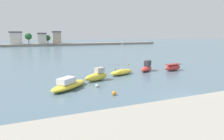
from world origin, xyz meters
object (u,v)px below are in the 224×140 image
Objects in this scene: mooring_buoy_1 at (97,86)px; moored_boat_0 at (69,85)px; mooring_buoy_3 at (128,64)px; moored_boat_1 at (97,76)px; moored_boat_4 at (173,67)px; moored_boat_3 at (147,67)px; moored_boat_2 at (122,72)px; mooring_buoy_0 at (115,69)px; mooring_buoy_2 at (114,93)px.

moored_boat_0 is at bearing 169.65° from mooring_buoy_1.
mooring_buoy_3 is (12.99, 11.66, -0.33)m from moored_boat_0.
moored_boat_1 is at bearing 73.43° from mooring_buoy_1.
moored_boat_0 reaches higher than moored_boat_4.
moored_boat_1 is at bearing -134.27° from mooring_buoy_3.
moored_boat_3 reaches higher than mooring_buoy_1.
mooring_buoy_1 is (-5.25, -4.88, -0.22)m from moored_boat_2.
moored_boat_1 reaches higher than moored_boat_0.
mooring_buoy_3 is at bearing 110.96° from moored_boat_4.
moored_boat_2 is at bearing -122.79° from mooring_buoy_3.
moored_boat_1 reaches higher than mooring_buoy_0.
mooring_buoy_2 is at bearing -139.93° from moored_boat_2.
moored_boat_2 is 4.96m from moored_boat_3.
mooring_buoy_0 is (8.87, 8.33, -0.34)m from moored_boat_0.
moored_boat_2 is (4.40, 2.03, -0.20)m from moored_boat_1.
mooring_buoy_2 is at bearing -112.69° from mooring_buoy_0.
moored_boat_3 reaches higher than moored_boat_4.
moored_boat_2 is 9.10m from moored_boat_4.
mooring_buoy_1 is 1.31× the size of mooring_buoy_3.
moored_boat_4 is 9.49m from mooring_buoy_0.
mooring_buoy_0 is 5.29m from mooring_buoy_3.
moored_boat_4 reaches higher than mooring_buoy_3.
moored_boat_4 reaches higher than mooring_buoy_2.
moored_boat_2 is 13.41× the size of mooring_buoy_1.
moored_boat_3 is at bearing -10.07° from moored_boat_2.
moored_boat_0 is at bearing -173.50° from moored_boat_2.
mooring_buoy_2 is at bearing -158.86° from moored_boat_4.
moored_boat_2 reaches higher than moored_boat_4.
mooring_buoy_0 is (5.00, 6.03, -0.48)m from moored_boat_1.
moored_boat_2 is 9.28m from mooring_buoy_2.
mooring_buoy_2 is at bearing -76.57° from mooring_buoy_1.
moored_boat_4 is at bearing -22.47° from moored_boat_2.
moored_boat_4 reaches higher than mooring_buoy_1.
mooring_buoy_1 is 3.34m from mooring_buoy_2.
moored_boat_0 reaches higher than mooring_buoy_3.
moored_boat_1 is 13.61m from moored_boat_4.
mooring_buoy_0 is at bearing 144.45° from moored_boat_4.
moored_boat_3 reaches higher than moored_boat_0.
mooring_buoy_0 is at bearing 67.31° from mooring_buoy_2.
mooring_buoy_1 reaches higher than mooring_buoy_0.
moored_boat_1 is 13.07m from mooring_buoy_3.
moored_boat_0 is 1.49× the size of moored_boat_3.
moored_boat_0 is at bearing 166.30° from moored_boat_3.
mooring_buoy_1 is at bearing -158.20° from moored_boat_2.
mooring_buoy_2 is 17.99m from mooring_buoy_3.
moored_boat_3 is at bearing -88.68° from mooring_buoy_3.
mooring_buoy_3 is (-4.37, 7.54, -0.39)m from moored_boat_4.
moored_boat_2 is at bearing -98.59° from mooring_buoy_0.
moored_boat_3 is at bearing -18.76° from moored_boat_0.
moored_boat_0 is 1.40× the size of moored_boat_1.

